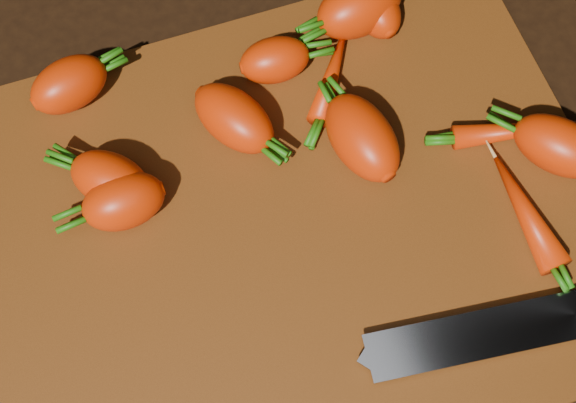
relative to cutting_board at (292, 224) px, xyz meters
name	(u,v)px	position (x,y,z in m)	size (l,w,h in m)	color
ground	(292,229)	(0.00, 0.00, -0.01)	(2.00, 2.00, 0.01)	black
cutting_board	(292,224)	(0.00, 0.00, 0.00)	(0.50, 0.40, 0.01)	brown
carrot_0	(69,84)	(-0.14, 0.17, 0.03)	(0.07, 0.04, 0.04)	red
carrot_1	(124,201)	(-0.12, 0.05, 0.03)	(0.07, 0.04, 0.04)	red
carrot_2	(234,118)	(-0.02, 0.09, 0.03)	(0.08, 0.04, 0.04)	red
carrot_3	(362,137)	(0.07, 0.04, 0.03)	(0.08, 0.05, 0.05)	red
carrot_4	(359,7)	(0.12, 0.16, 0.03)	(0.08, 0.05, 0.05)	red
carrot_5	(275,60)	(0.03, 0.14, 0.03)	(0.06, 0.04, 0.04)	red
carrot_6	(559,146)	(0.22, -0.02, 0.03)	(0.08, 0.04, 0.04)	red
carrot_7	(333,73)	(0.08, 0.11, 0.02)	(0.10, 0.02, 0.02)	red
carrot_8	(522,130)	(0.20, 0.01, 0.02)	(0.12, 0.02, 0.02)	red
carrot_9	(525,211)	(0.17, -0.06, 0.02)	(0.10, 0.03, 0.03)	red
carrot_10	(111,180)	(-0.13, 0.07, 0.03)	(0.07, 0.04, 0.04)	red
carrot_11	(376,9)	(0.13, 0.16, 0.03)	(0.06, 0.04, 0.04)	red
knife	(525,325)	(0.14, -0.14, 0.01)	(0.33, 0.07, 0.02)	gray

